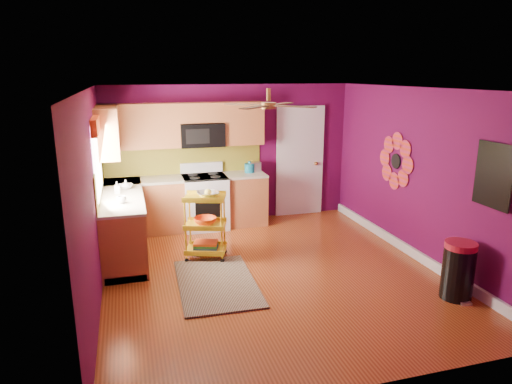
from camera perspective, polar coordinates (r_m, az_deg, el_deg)
name	(u,v)px	position (r m, az deg, el deg)	size (l,w,h in m)	color
ground	(272,273)	(6.45, 1.97, -10.03)	(5.00, 5.00, 0.00)	maroon
room_envelope	(275,157)	(5.96, 2.36, 4.41)	(4.54, 5.04, 2.52)	#56093D
lower_cabinets	(161,213)	(7.74, -11.76, -2.62)	(2.81, 2.31, 0.94)	#9A502A
electric_range	(205,201)	(8.15, -6.40, -1.15)	(0.76, 0.66, 1.13)	white
upper_cabinetry	(162,128)	(7.81, -11.72, 7.80)	(2.80, 2.30, 1.26)	#9A502A
left_window	(97,144)	(6.70, -19.29, 5.64)	(0.08, 1.35, 1.08)	white
panel_door	(300,163)	(8.80, 5.48, 3.68)	(0.95, 0.11, 2.15)	white
right_wall_art	(434,167)	(6.73, 21.41, 2.95)	(0.04, 2.74, 1.04)	black
ceiling_fan	(269,105)	(6.06, 1.57, 10.85)	(1.01, 1.01, 0.26)	#BF8C3F
shag_rug	(217,283)	(6.15, -4.95, -11.23)	(1.00, 1.62, 0.02)	black
rolling_cart	(206,223)	(6.78, -6.29, -3.89)	(0.69, 0.59, 1.07)	yellow
trash_can	(458,270)	(6.15, 23.94, -8.95)	(0.46, 0.47, 0.73)	black
teal_kettle	(250,168)	(8.28, -0.82, 3.04)	(0.18, 0.18, 0.21)	#126C8B
toaster	(254,167)	(8.34, -0.20, 3.17)	(0.22, 0.15, 0.18)	beige
soap_bottle_a	(117,188)	(7.13, -16.97, 0.53)	(0.08, 0.08, 0.18)	#EA3F72
soap_bottle_b	(126,185)	(7.35, -15.97, 0.91)	(0.12, 0.12, 0.15)	white
counter_dish	(125,187)	(7.42, -16.05, 0.66)	(0.25, 0.25, 0.06)	white
counter_cup	(122,200)	(6.59, -16.45, -0.92)	(0.13, 0.13, 0.10)	white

